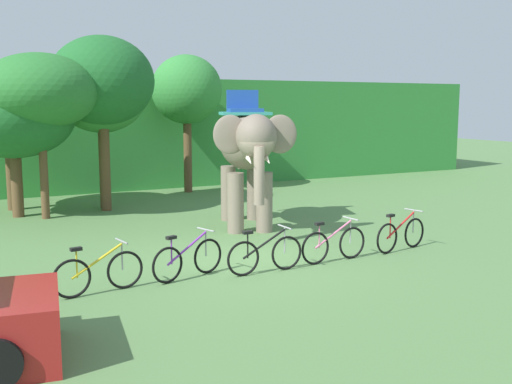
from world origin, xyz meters
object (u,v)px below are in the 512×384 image
(tree_center, at_px, (40,92))
(elephant, at_px, (247,148))
(bike_pink, at_px, (334,244))
(tree_center_left, at_px, (7,110))
(tree_far_left, at_px, (13,117))
(tree_far_right, at_px, (101,91))
(bike_black, at_px, (265,254))
(bike_red, at_px, (401,234))
(bike_yellow, at_px, (99,273))
(bike_purple, at_px, (188,259))
(tree_center_right, at_px, (102,82))
(tree_right, at_px, (187,90))

(tree_center, height_order, elephant, tree_center)
(tree_center, distance_m, bike_pink, 9.98)
(tree_center_left, distance_m, tree_far_left, 1.38)
(tree_far_right, height_order, bike_black, tree_far_right)
(tree_center_left, relative_size, bike_red, 2.67)
(elephant, relative_size, bike_yellow, 2.49)
(bike_purple, distance_m, bike_black, 1.56)
(tree_center_right, height_order, tree_far_right, tree_center_right)
(elephant, bearing_deg, tree_center_left, 131.71)
(tree_far_left, distance_m, bike_purple, 9.20)
(bike_purple, relative_size, bike_black, 0.96)
(bike_black, height_order, bike_red, same)
(tree_far_right, height_order, bike_yellow, tree_far_right)
(tree_right, distance_m, bike_black, 12.30)
(tree_center_right, bearing_deg, tree_far_right, 81.94)
(bike_pink, bearing_deg, tree_center_right, 107.83)
(bike_yellow, bearing_deg, tree_center_right, 75.41)
(tree_right, height_order, bike_pink, tree_right)
(tree_center, distance_m, elephant, 6.38)
(elephant, xyz_separation_m, bike_black, (-1.70, -4.19, -1.82))
(tree_center_left, distance_m, bike_pink, 11.88)
(tree_center_left, xyz_separation_m, tree_center_right, (2.66, -1.46, 0.86))
(bike_pink, distance_m, bike_red, 1.96)
(bike_purple, bearing_deg, bike_black, -13.55)
(tree_right, distance_m, bike_red, 11.81)
(elephant, height_order, bike_purple, elephant)
(tree_center, relative_size, bike_purple, 2.95)
(bike_black, distance_m, bike_pink, 1.75)
(tree_center_right, relative_size, bike_pink, 3.22)
(tree_far_left, distance_m, tree_right, 7.02)
(tree_center, height_order, bike_red, tree_center)
(tree_far_right, distance_m, bike_black, 9.99)
(tree_center_left, distance_m, bike_yellow, 10.47)
(bike_yellow, xyz_separation_m, bike_red, (7.00, 0.02, 0.00))
(tree_right, height_order, bike_red, tree_right)
(tree_right, bearing_deg, bike_red, -85.26)
(bike_yellow, height_order, bike_black, same)
(tree_center, bearing_deg, tree_far_left, 135.32)
(tree_far_right, height_order, tree_right, tree_right)
(bike_black, xyz_separation_m, bike_pink, (1.75, 0.10, 0.00))
(tree_far_left, bearing_deg, tree_far_right, 9.14)
(tree_center_right, height_order, bike_purple, tree_center_right)
(bike_yellow, bearing_deg, bike_purple, 5.52)
(tree_far_left, bearing_deg, tree_center, -44.68)
(bike_purple, relative_size, bike_red, 0.98)
(bike_purple, height_order, bike_black, same)
(tree_center, bearing_deg, tree_center_right, 16.85)
(tree_far_left, bearing_deg, bike_black, -67.41)
(bike_red, bearing_deg, bike_pink, -176.72)
(bike_purple, bearing_deg, tree_right, 68.84)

